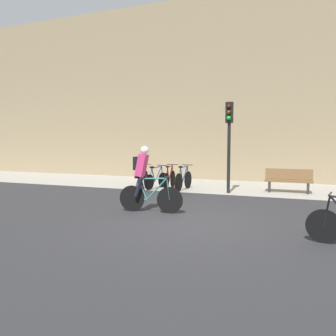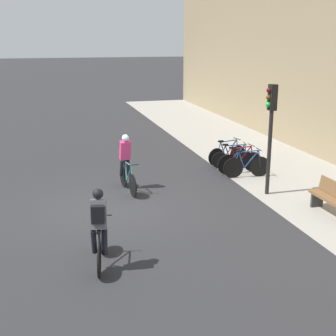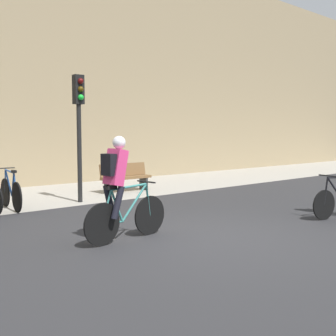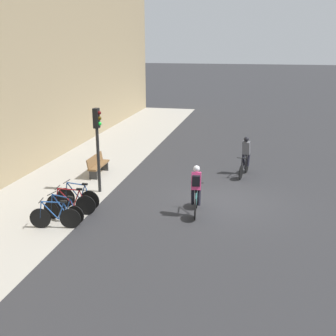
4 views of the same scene
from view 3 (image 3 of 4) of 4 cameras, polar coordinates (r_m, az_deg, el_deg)
The scene contains 7 objects.
ground at distance 7.59m, azimuth 6.14°, elevation -9.34°, with size 200.00×200.00×0.00m, color #2B2B2D.
kerb_strip at distance 13.08m, azimuth -15.99°, elevation -3.53°, with size 44.00×4.50×0.01m, color #A39E93.
building_facade at distance 15.54m, azimuth -20.45°, elevation 14.50°, with size 44.00×0.60×9.11m, color #9E8966.
cyclist_pink at distance 7.13m, azimuth -6.64°, elevation -2.52°, with size 1.79×0.48×1.80m.
parked_bike_3 at distance 10.86m, azimuth -20.52°, elevation -3.12°, with size 0.46×1.68×0.99m.
traffic_light_pole at distance 11.40m, azimuth -11.96°, elevation 7.14°, with size 0.26×0.30×3.36m.
bench at distance 13.34m, azimuth -5.79°, elevation -1.19°, with size 1.70×0.44×0.89m.
Camera 3 is at (-5.38, -5.03, 1.84)m, focal length 45.00 mm.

